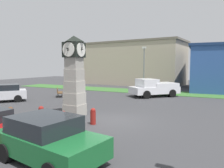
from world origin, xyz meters
TOP-DOWN VIEW (x-y plane):
  - ground_plane at (0.00, 0.00)m, footprint 77.37×77.37m
  - clock_tower at (-2.79, -0.02)m, footprint 1.41×1.40m
  - bollard_near_tower at (-0.62, -1.27)m, footprint 0.30×0.30m
  - bollard_mid_row at (-1.71, -2.43)m, footprint 0.22×0.22m
  - bollard_far_row at (-2.66, -3.06)m, footprint 0.29×0.29m
  - bollard_end_row at (-3.80, -3.99)m, footprint 0.29×0.29m
  - car_by_building at (0.49, -5.86)m, footprint 4.12×2.51m
  - car_far_lot at (-11.70, 1.46)m, footprint 3.75×4.14m
  - pickup_truck at (-0.67, 10.70)m, footprint 4.95×5.08m
  - bench at (-9.27, 6.02)m, footprint 1.43×1.57m
  - pedestrian_near_bench at (-5.08, 2.79)m, footprint 0.46×0.38m
  - street_lamp_near_road at (-3.82, 16.65)m, footprint 0.50×0.24m
  - warehouse_blue_far at (-8.73, 23.72)m, footprint 18.81×9.30m
  - grass_verge_far at (0.98, 14.18)m, footprint 46.42×4.05m

SIDE VIEW (x-z plane):
  - ground_plane at x=0.00m, z-range 0.00..0.00m
  - grass_verge_far at x=0.98m, z-range 0.00..0.04m
  - bollard_mid_row at x=-1.71m, z-range 0.01..0.88m
  - bollard_near_tower at x=-0.62m, z-range 0.00..0.91m
  - bench at x=-9.27m, z-range 0.07..0.97m
  - bollard_far_row at x=-2.66m, z-range 0.01..1.15m
  - bollard_end_row at x=-3.80m, z-range 0.01..1.18m
  - car_by_building at x=0.49m, z-range 0.01..1.54m
  - car_far_lot at x=-11.70m, z-range 0.02..1.55m
  - pickup_truck at x=-0.67m, z-range 0.01..1.86m
  - pedestrian_near_bench at x=-5.08m, z-range 0.13..1.85m
  - clock_tower at x=-2.79m, z-range -0.01..5.09m
  - street_lamp_near_road at x=-3.82m, z-range 0.48..6.18m
  - warehouse_blue_far at x=-8.73m, z-range 0.01..7.12m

